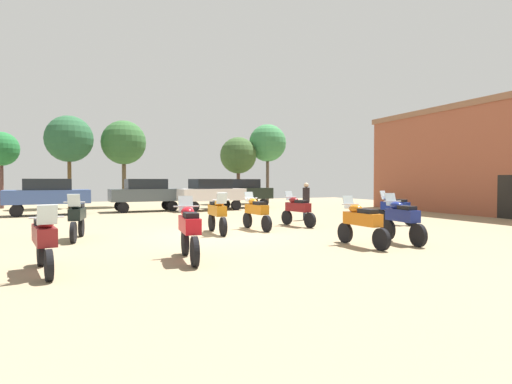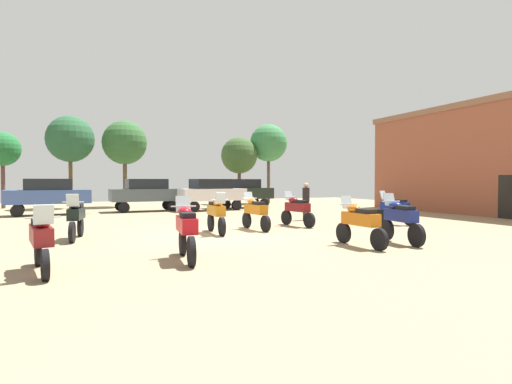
{
  "view_description": "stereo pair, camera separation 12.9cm",
  "coord_description": "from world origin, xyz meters",
  "views": [
    {
      "loc": [
        -4.47,
        -13.96,
        1.92
      ],
      "look_at": [
        3.86,
        5.86,
        1.33
      ],
      "focal_mm": 29.24,
      "sensor_mm": 36.0,
      "label": 1
    },
    {
      "loc": [
        -4.35,
        -14.01,
        1.92
      ],
      "look_at": [
        3.86,
        5.86,
        1.33
      ],
      "focal_mm": 29.24,
      "sensor_mm": 36.0,
      "label": 2
    }
  ],
  "objects": [
    {
      "name": "motorcycle_1",
      "position": [
        -4.6,
        0.5,
        0.75
      ],
      "size": [
        0.66,
        2.23,
        1.49
      ],
      "rotation": [
        0.0,
        0.0,
        3.0
      ],
      "color": "black",
      "rests_on": "ground"
    },
    {
      "name": "motorcycle_6",
      "position": [
        4.47,
        -4.07,
        0.75
      ],
      "size": [
        0.62,
        2.14,
        1.5
      ],
      "rotation": [
        0.0,
        0.0,
        -0.1
      ],
      "color": "black",
      "rests_on": "ground"
    },
    {
      "name": "motorcycle_10",
      "position": [
        1.75,
        0.81,
        0.73
      ],
      "size": [
        0.62,
        2.18,
        1.45
      ],
      "rotation": [
        0.0,
        0.0,
        0.09
      ],
      "color": "black",
      "rests_on": "ground"
    },
    {
      "name": "car_5",
      "position": [
        3.11,
        11.56,
        1.19
      ],
      "size": [
        4.54,
        2.51,
        2.0
      ],
      "rotation": [
        0.0,
        0.0,
        1.74
      ],
      "color": "black",
      "rests_on": "ground"
    },
    {
      "name": "motorcycle_12",
      "position": [
        -2.12,
        -4.28,
        0.76
      ],
      "size": [
        0.62,
        2.21,
        1.51
      ],
      "rotation": [
        0.0,
        0.0,
        -0.09
      ],
      "color": "black",
      "rests_on": "ground"
    },
    {
      "name": "motorcycle_3",
      "position": [
        8.04,
        0.3,
        0.73
      ],
      "size": [
        0.81,
        2.01,
        1.45
      ],
      "rotation": [
        0.0,
        0.0,
        0.3
      ],
      "color": "black",
      "rests_on": "ground"
    },
    {
      "name": "motorcycle_4",
      "position": [
        -5.18,
        -4.47,
        0.73
      ],
      "size": [
        0.69,
        2.24,
        1.44
      ],
      "rotation": [
        0.0,
        0.0,
        3.31
      ],
      "color": "black",
      "rests_on": "ground"
    },
    {
      "name": "tree_4",
      "position": [
        -1.6,
        17.61,
        4.65
      ],
      "size": [
        3.17,
        3.17,
        6.24
      ],
      "color": "brown",
      "rests_on": "ground"
    },
    {
      "name": "car_2",
      "position": [
        -6.2,
        11.52,
        1.19
      ],
      "size": [
        4.45,
        2.19,
        2.0
      ],
      "rotation": [
        0.0,
        0.0,
        1.66
      ],
      "color": "black",
      "rests_on": "ground"
    },
    {
      "name": "person_1",
      "position": [
        5.49,
        3.52,
        1.07
      ],
      "size": [
        0.48,
        0.48,
        1.8
      ],
      "rotation": [
        0.0,
        0.0,
        2.31
      ],
      "color": "#29313D",
      "rests_on": "ground"
    },
    {
      "name": "car_4",
      "position": [
        5.71,
        13.09,
        1.19
      ],
      "size": [
        4.44,
        2.16,
        2.0
      ],
      "rotation": [
        0.0,
        0.0,
        1.66
      ],
      "color": "black",
      "rests_on": "ground"
    },
    {
      "name": "motorcycle_13",
      "position": [
        3.83,
        1.32,
        0.73
      ],
      "size": [
        0.7,
        2.1,
        1.45
      ],
      "rotation": [
        0.0,
        0.0,
        0.19
      ],
      "color": "black",
      "rests_on": "ground"
    },
    {
      "name": "motorcycle_2",
      "position": [
        2.97,
        -4.11,
        0.73
      ],
      "size": [
        0.62,
        2.2,
        1.45
      ],
      "rotation": [
        0.0,
        0.0,
        0.04
      ],
      "color": "black",
      "rests_on": "ground"
    },
    {
      "name": "tree_2",
      "position": [
        -9.47,
        18.84,
        4.04
      ],
      "size": [
        2.31,
        2.31,
        5.21
      ],
      "color": "brown",
      "rests_on": "ground"
    },
    {
      "name": "car_1",
      "position": [
        -0.79,
        12.33,
        1.19
      ],
      "size": [
        4.4,
        2.06,
        2.0
      ],
      "rotation": [
        0.0,
        0.0,
        1.63
      ],
      "color": "black",
      "rests_on": "ground"
    },
    {
      "name": "tree_3",
      "position": [
        -5.2,
        17.19,
        4.74
      ],
      "size": [
        3.16,
        3.16,
        6.32
      ],
      "color": "brown",
      "rests_on": "ground"
    },
    {
      "name": "tree_1",
      "position": [
        7.41,
        18.04,
        3.96
      ],
      "size": [
        2.97,
        2.97,
        5.45
      ],
      "color": "brown",
      "rests_on": "ground"
    },
    {
      "name": "tree_5",
      "position": [
        9.97,
        17.89,
        5.04
      ],
      "size": [
        3.11,
        3.11,
        6.6
      ],
      "color": "#4F4137",
      "rests_on": "ground"
    },
    {
      "name": "ground_plane",
      "position": [
        0.0,
        0.0,
        0.01
      ],
      "size": [
        44.0,
        52.0,
        0.02
      ],
      "color": "#968261"
    },
    {
      "name": "motorcycle_11",
      "position": [
        0.02,
        0.3,
        0.75
      ],
      "size": [
        0.62,
        2.23,
        1.49
      ],
      "rotation": [
        0.0,
        0.0,
        3.1
      ],
      "color": "black",
      "rests_on": "ground"
    }
  ]
}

